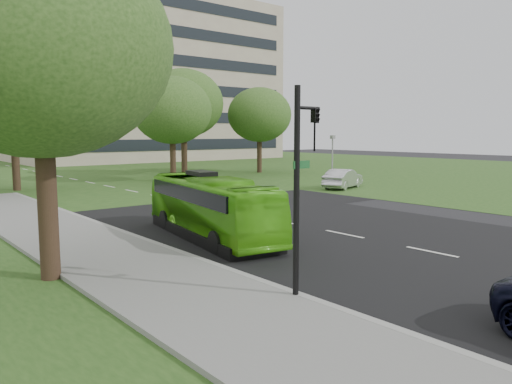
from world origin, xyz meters
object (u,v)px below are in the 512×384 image
Objects in this scene: tree_park_e at (259,115)px; tree_side_near at (40,46)px; office_building at (147,80)px; tree_park_b at (12,100)px; tree_park_d at (183,103)px; camera_pole at (332,153)px; tree_park_c at (172,110)px; bus at (210,207)px; sedan at (343,179)px; traffic_light at (302,176)px.

tree_park_e is 0.93× the size of tree_side_near.
office_building is 44.84m from tree_park_b.
tree_side_near is at bearing -138.35° from tree_park_e.
tree_park_d is at bearing 164.05° from tree_park_e.
tree_park_d reaches higher than camera_pole.
tree_side_near is at bearing -126.73° from tree_park_c.
bus is 19.70m from sedan.
tree_park_c is at bearing 53.27° from tree_side_near.
tree_park_b reaches higher than camera_pole.
bus is at bearing -133.00° from tree_park_e.
office_building is at bearing 50.51° from tree_park_b.
tree_park_c is 0.93× the size of tree_side_near.
tree_park_b is 23.27m from bus.
tree_side_near is 8.85m from bus.
tree_park_c reaches higher than bus.
sedan is (7.23, -12.87, -5.35)m from tree_park_c.
sedan is at bearing 22.93° from tree_side_near.
tree_park_b is 0.93× the size of tree_park_d.
office_building is 10.03× the size of camera_pole.
tree_park_b is 30.47m from traffic_light.
tree_park_d is at bearing 70.39° from bus.
traffic_light is at bearing -128.15° from tree_park_e.
tree_side_near reaches higher than traffic_light.
bus is (1.73, -22.59, -5.31)m from tree_park_b.
tree_park_c is 6.76m from tree_park_d.
office_building reaches higher than tree_side_near.
camera_pole is at bearing 38.35° from bus.
traffic_light is at bearing 109.26° from sedan.
tree_side_near reaches higher than sedan.
bus is 8.28m from traffic_light.
traffic_light is (-20.24, -16.16, 2.38)m from sedan.
tree_park_c reaches higher than traffic_light.
bus is (-26.53, -56.90, -11.28)m from office_building.
tree_side_near is 28.12m from camera_pole.
bus is 1.65× the size of traffic_light.
tree_park_e is (12.09, 2.92, -0.02)m from tree_park_c.
tree_park_d is 30.93m from bus.
tree_park_c is 1.01× the size of tree_park_e.
tree_park_b is 16.99m from tree_park_d.
traffic_light reaches higher than camera_pole.
sedan is at bearing -35.88° from tree_park_b.
tree_park_e is 40.74m from traffic_light.
tree_park_c is 2.00× the size of sedan.
office_building reaches higher than tree_park_d.
camera_pole is (3.52, -16.45, -4.49)m from tree_park_d.
tree_park_c reaches higher than camera_pole.
tree_park_e reaches higher than traffic_light.
tree_park_b reaches higher than tree_side_near.
traffic_light is at bearing -98.24° from bus.
tree_park_c is 15.70m from sedan.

